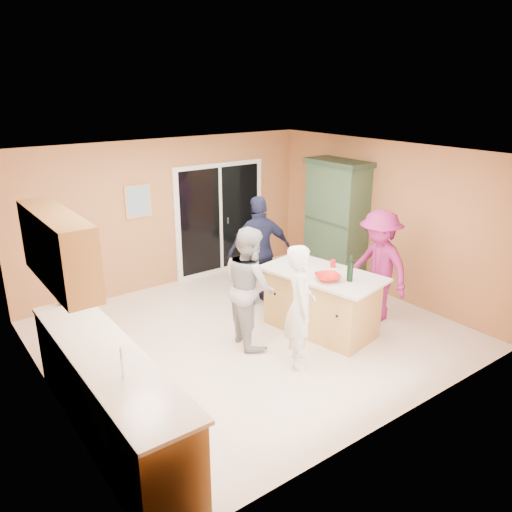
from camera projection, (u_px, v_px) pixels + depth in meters
floor at (252, 334)px, 7.27m from camera, size 5.50×5.50×0.00m
ceiling at (251, 154)px, 6.42m from camera, size 5.50×5.00×0.10m
wall_back at (168, 214)px, 8.75m from camera, size 5.50×0.10×2.60m
wall_front at (399, 314)px, 4.94m from camera, size 5.50×0.10×2.60m
wall_left at (42, 298)px, 5.31m from camera, size 0.10×5.00×2.60m
wall_right at (384, 219)px, 8.39m from camera, size 0.10×5.00×2.60m
left_cabinet_run at (114, 402)px, 4.95m from camera, size 0.65×3.05×1.24m
upper_cabinets at (58, 248)px, 5.07m from camera, size 0.35×1.60×0.75m
sliding_door at (220, 219)px, 9.39m from camera, size 1.90×0.07×2.10m
framed_picture at (138, 201)px, 8.33m from camera, size 0.46×0.04×0.56m
kitchen_island at (321, 303)px, 7.27m from camera, size 1.24×1.87×0.91m
green_hutch at (336, 224)px, 8.96m from camera, size 0.64×1.21×2.22m
woman_white at (300, 306)px, 6.26m from camera, size 0.65×0.71×1.62m
woman_grey at (250, 286)px, 6.81m from camera, size 0.79×0.93×1.68m
woman_navy at (260, 251)px, 8.05m from camera, size 1.14×0.74×1.80m
woman_magenta at (378, 266)px, 7.50m from camera, size 0.72×1.16×1.72m
serving_bowl at (328, 277)px, 6.82m from camera, size 0.45×0.45×0.08m
tulip_vase at (59, 291)px, 5.94m from camera, size 0.21×0.17×0.35m
tumbler_near at (333, 263)px, 7.31m from camera, size 0.09×0.09×0.11m
tumbler_far at (302, 258)px, 7.52m from camera, size 0.11×0.11×0.12m
wine_bottle at (350, 271)px, 6.76m from camera, size 0.09×0.09×0.38m
white_plate at (301, 269)px, 7.24m from camera, size 0.25×0.25×0.02m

